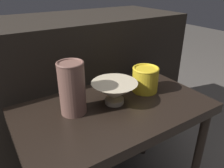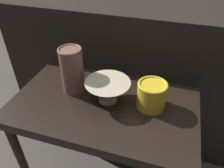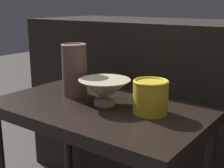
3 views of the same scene
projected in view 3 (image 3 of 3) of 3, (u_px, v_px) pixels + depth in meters
name	position (u px, v px, depth m)	size (l,w,h in m)	color
table	(98.00, 124.00, 1.06)	(0.73, 0.43, 0.53)	black
couch_backdrop	(165.00, 106.00, 1.47)	(1.32, 0.50, 0.79)	black
bowl	(105.00, 90.00, 1.04)	(0.17, 0.17, 0.09)	#C1B293
vase_textured_left	(75.00, 69.00, 1.14)	(0.09, 0.09, 0.19)	brown
vase_colorful_right	(151.00, 96.00, 0.96)	(0.11, 0.11, 0.11)	gold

